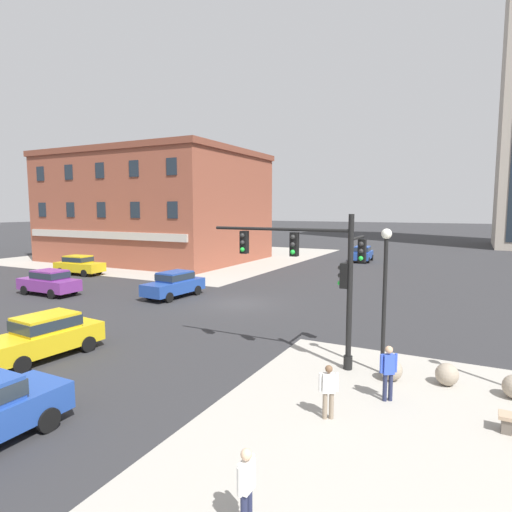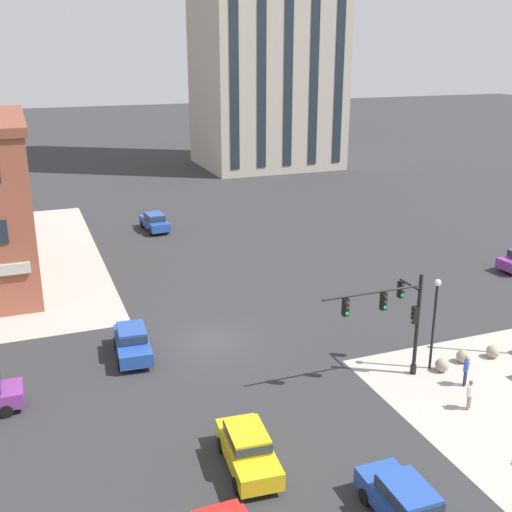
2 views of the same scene
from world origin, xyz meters
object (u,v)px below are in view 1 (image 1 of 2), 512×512
street_lamp_corner_near (385,283)px  car_main_mid (44,335)px  pedestrian_near_bench (246,485)px  bollard_sphere_curb_a (391,370)px  car_main_northbound_far (174,283)px  pedestrian_at_curb (328,389)px  car_parked_curb (79,264)px  bollard_sphere_curb_b (447,374)px  pedestrian_walking_east (388,369)px  car_cross_westbound (362,253)px  traffic_signal_main (322,269)px  car_cross_far (49,281)px

street_lamp_corner_near → car_main_mid: street_lamp_corner_near is taller
pedestrian_near_bench → car_main_mid: size_ratio=0.35×
bollard_sphere_curb_a → car_main_northbound_far: car_main_northbound_far is taller
pedestrian_near_bench → car_main_northbound_far: 21.15m
pedestrian_at_curb → car_parked_curb: 31.27m
bollard_sphere_curb_b → car_parked_curb: size_ratio=0.16×
bollard_sphere_curb_b → pedestrian_walking_east: pedestrian_walking_east is taller
car_main_northbound_far → car_cross_westbound: same height
traffic_signal_main → car_main_mid: traffic_signal_main is taller
pedestrian_near_bench → car_main_northbound_far: bearing=131.4°
car_parked_curb → bollard_sphere_curb_b: bearing=-20.1°
bollard_sphere_curb_a → car_cross_far: car_cross_far is taller
bollard_sphere_curb_a → car_main_northbound_far: (-15.10, 7.64, 0.55)m
bollard_sphere_curb_a → car_cross_far: bearing=169.2°
car_cross_westbound → traffic_signal_main: bearing=-79.5°
car_main_mid → car_cross_far: same height
bollard_sphere_curb_b → car_main_mid: (-14.15, -4.28, 0.55)m
car_cross_westbound → car_main_mid: 36.32m
bollard_sphere_curb_b → pedestrian_at_curb: 4.89m
bollard_sphere_curb_b → car_cross_westbound: 33.45m
street_lamp_corner_near → car_main_mid: 13.03m
pedestrian_near_bench → car_cross_far: bearing=150.0°
pedestrian_at_curb → car_main_northbound_far: size_ratio=0.34×
bollard_sphere_curb_b → car_main_northbound_far: car_main_northbound_far is taller
pedestrian_near_bench → pedestrian_walking_east: size_ratio=0.92×
traffic_signal_main → bollard_sphere_curb_b: size_ratio=7.75×
bollard_sphere_curb_a → car_main_northbound_far: bearing=153.2°
car_cross_far → pedestrian_at_curb: bearing=-19.9°
car_cross_far → bollard_sphere_curb_a: bearing=-10.8°
bollard_sphere_curb_b → car_cross_westbound: car_cross_westbound is taller
car_main_northbound_far → car_parked_curb: (-13.41, 3.85, 0.00)m
pedestrian_near_bench → car_main_northbound_far: (-13.97, 15.87, 0.03)m
car_cross_westbound → car_main_mid: size_ratio=1.00×
pedestrian_near_bench → car_main_mid: bearing=158.9°
car_main_northbound_far → car_cross_westbound: (6.54, 24.62, 0.00)m
traffic_signal_main → bollard_sphere_curb_b: (4.38, -0.12, -3.20)m
bollard_sphere_curb_a → bollard_sphere_curb_b: size_ratio=1.00×
traffic_signal_main → car_parked_curb: traffic_signal_main is taller
bollard_sphere_curb_a → bollard_sphere_curb_b: bearing=14.2°
traffic_signal_main → car_cross_westbound: size_ratio=1.26×
pedestrian_walking_east → car_main_mid: 12.81m
pedestrian_walking_east → street_lamp_corner_near: bearing=104.8°
car_parked_curb → car_cross_far: bearing=-52.5°
car_parked_curb → bollard_sphere_curb_a: bearing=-22.0°
car_main_mid → pedestrian_near_bench: bearing=-21.1°
pedestrian_walking_east → street_lamp_corner_near: size_ratio=0.33×
pedestrian_walking_east → pedestrian_at_curb: bearing=-123.7°
pedestrian_walking_east → car_parked_curb: (-28.68, 13.15, -0.07)m
bollard_sphere_curb_a → car_cross_westbound: bearing=104.9°
bollard_sphere_curb_b → car_cross_westbound: size_ratio=0.16×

